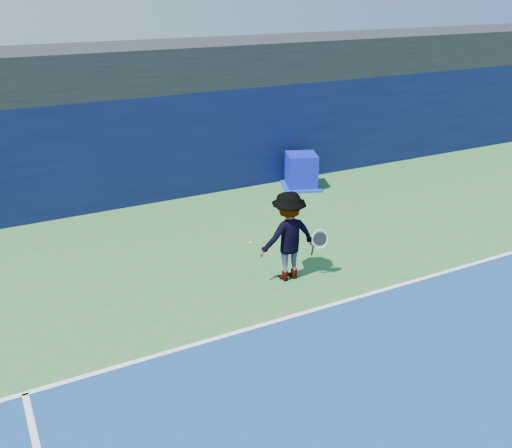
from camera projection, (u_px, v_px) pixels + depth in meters
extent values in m
plane|color=#306C30|center=(410.00, 410.00, 8.41)|extent=(80.00, 80.00, 0.00)
cube|color=white|center=(303.00, 313.00, 10.85)|extent=(24.00, 0.10, 0.01)
cube|color=black|center=(151.00, 66.00, 16.39)|extent=(36.00, 3.00, 1.20)
cube|color=#0A1138|center=(167.00, 145.00, 16.40)|extent=(36.00, 1.00, 3.00)
cube|color=#0C12AF|center=(301.00, 171.00, 17.33)|extent=(1.14, 1.14, 1.06)
cube|color=#0C32A8|center=(301.00, 186.00, 17.53)|extent=(1.42, 1.42, 0.07)
imported|color=silver|center=(288.00, 236.00, 11.81)|extent=(1.25, 0.72, 1.93)
cylinder|color=black|center=(312.00, 250.00, 11.92)|extent=(0.09, 0.17, 0.31)
torus|color=white|center=(320.00, 239.00, 11.85)|extent=(0.36, 0.20, 0.35)
cylinder|color=black|center=(320.00, 239.00, 11.85)|extent=(0.30, 0.15, 0.29)
sphere|color=#C7D617|center=(251.00, 243.00, 11.36)|extent=(0.07, 0.07, 0.07)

